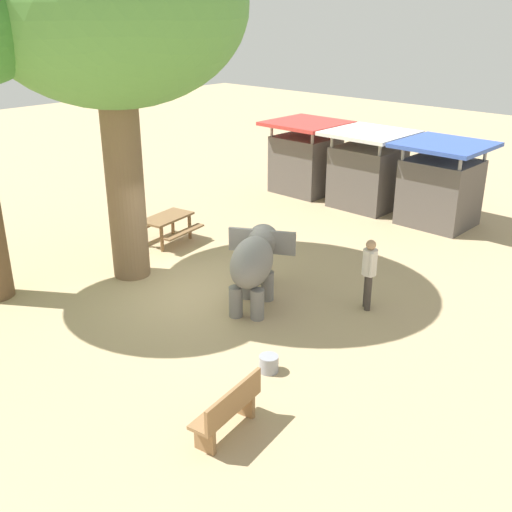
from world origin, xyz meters
The scene contains 10 objects.
ground_plane centered at (0.00, 0.00, 0.00)m, with size 60.00×60.00×0.00m, color tan.
elephant centered at (1.22, 0.51, 1.03)m, with size 1.97×2.26×1.62m.
person_handler centered at (3.22, 2.03, 0.95)m, with size 0.37×0.40×1.62m.
shade_tree_main centered at (-2.12, -0.41, 6.20)m, with size 6.20×5.68×8.49m.
wooden_bench centered at (4.04, -3.09, 0.47)m, with size 0.62×1.45×0.88m.
picnic_table_near centered at (-3.19, 1.61, 0.59)m, with size 1.71×1.73×0.78m.
market_stall_red centered at (-3.57, 8.29, 1.14)m, with size 2.50×2.50×2.52m.
market_stall_white centered at (-0.97, 8.29, 1.14)m, with size 2.50×2.50×2.52m.
market_stall_blue centered at (1.63, 8.29, 1.14)m, with size 2.50×2.50×2.52m.
feed_bucket centered at (3.32, -1.35, 0.16)m, with size 0.36×0.36×0.32m, color gray.
Camera 1 is at (9.66, -8.49, 6.22)m, focal length 42.62 mm.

